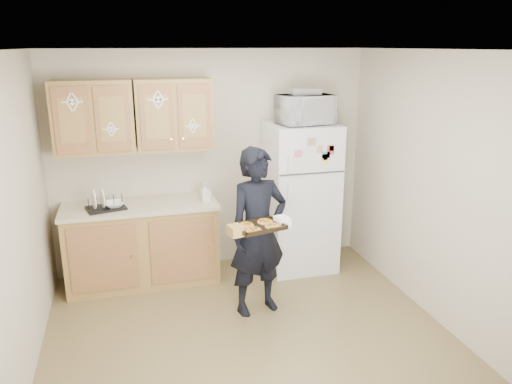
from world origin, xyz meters
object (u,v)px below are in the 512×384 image
at_px(baking_tray, 259,227).
at_px(dish_rack, 105,202).
at_px(person, 258,232).
at_px(microwave, 305,110).
at_px(refrigerator, 300,197).

xyz_separation_m(baking_tray, dish_rack, (-1.33, 1.15, -0.01)).
height_order(person, microwave, microwave).
xyz_separation_m(person, microwave, (0.76, 0.83, 1.04)).
relative_size(refrigerator, baking_tray, 4.08).
relative_size(person, microwave, 2.84).
height_order(refrigerator, dish_rack, refrigerator).
bearing_deg(dish_rack, baking_tray, -40.85).
relative_size(refrigerator, dish_rack, 4.48).
height_order(refrigerator, microwave, microwave).
xyz_separation_m(refrigerator, microwave, (0.01, -0.05, 1.01)).
distance_m(baking_tray, dish_rack, 1.76).
bearing_deg(microwave, baking_tray, -135.66).
relative_size(baking_tray, dish_rack, 1.10).
height_order(person, dish_rack, person).
xyz_separation_m(refrigerator, dish_rack, (-2.15, -0.02, 0.13)).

